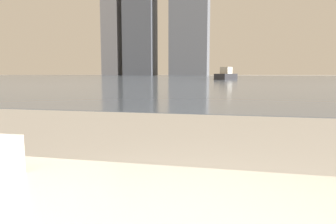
# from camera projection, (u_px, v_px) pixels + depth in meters

# --- Properties ---
(harbor_water) EXTENTS (180.00, 110.00, 0.01)m
(harbor_water) POSITION_uv_depth(u_px,v_px,m) (242.00, 78.00, 60.07)
(harbor_water) COLOR slate
(harbor_water) RESTS_ON ground_plane
(harbor_boat_1) EXTENTS (2.93, 4.69, 1.66)m
(harbor_boat_1) POSITION_uv_depth(u_px,v_px,m) (226.00, 75.00, 43.69)
(harbor_boat_1) COLOR #2D2D33
(harbor_boat_1) RESTS_ON harbor_water
(skyline_tower_0) EXTENTS (6.44, 8.19, 52.23)m
(skyline_tower_0) POSITION_uv_depth(u_px,v_px,m) (112.00, 5.00, 122.11)
(skyline_tower_0) COLOR slate
(skyline_tower_0) RESTS_ON ground_plane
(skyline_tower_1) EXTENTS (10.98, 8.87, 53.58)m
(skyline_tower_1) POSITION_uv_depth(u_px,v_px,m) (140.00, 2.00, 119.60)
(skyline_tower_1) COLOR #4C515B
(skyline_tower_1) RESTS_ON ground_plane
(skyline_tower_2) EXTENTS (13.59, 8.24, 42.20)m
(skyline_tower_2) POSITION_uv_depth(u_px,v_px,m) (190.00, 16.00, 116.06)
(skyline_tower_2) COLOR slate
(skyline_tower_2) RESTS_ON ground_plane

